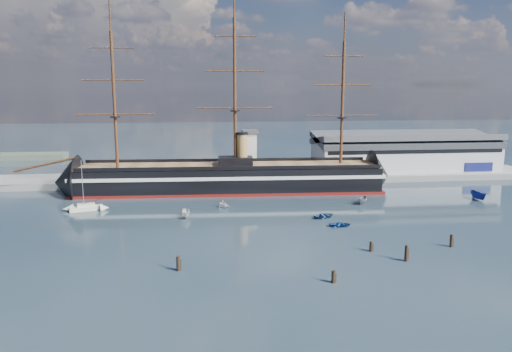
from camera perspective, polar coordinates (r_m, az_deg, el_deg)
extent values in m
plane|color=#14222D|center=(129.87, -0.47, -3.52)|extent=(600.00, 600.00, 0.00)
cube|color=slate|center=(166.01, 1.60, -0.45)|extent=(180.00, 18.00, 2.00)
cube|color=#B7BABC|center=(181.85, 16.57, 2.31)|extent=(62.00, 20.00, 10.00)
cube|color=#3F4247|center=(181.18, 16.66, 4.06)|extent=(63.00, 21.00, 2.00)
cube|color=silver|center=(160.74, -0.70, 2.45)|extent=(4.00, 4.00, 14.00)
cube|color=#3F4247|center=(159.87, -0.71, 5.11)|extent=(5.00, 5.00, 1.00)
cube|color=black|center=(148.11, -3.13, -0.21)|extent=(88.62, 19.90, 7.00)
cube|color=silver|center=(147.90, -3.14, 0.24)|extent=(90.63, 20.23, 1.00)
cube|color=maroon|center=(148.83, -3.12, -1.59)|extent=(90.63, 20.19, 0.90)
cone|color=black|center=(152.54, -20.84, -0.69)|extent=(14.68, 16.29, 15.68)
cone|color=black|center=(157.99, 13.95, 0.05)|extent=(11.69, 16.15, 15.68)
cube|color=brown|center=(147.49, -3.15, 1.16)|extent=(88.57, 18.62, 0.40)
cube|color=black|center=(147.41, -2.37, 1.71)|extent=(10.26, 6.44, 2.50)
cylinder|color=#A17B40|center=(147.09, -1.61, 3.08)|extent=(3.20, 3.20, 9.00)
cylinder|color=#381E0F|center=(153.13, -22.96, 1.22)|extent=(17.77, 1.49, 4.43)
cylinder|color=#381E0F|center=(147.17, -15.89, 8.28)|extent=(0.90, 0.90, 38.00)
cylinder|color=#381E0F|center=(145.75, -2.43, 9.43)|extent=(0.90, 0.90, 42.00)
cylinder|color=#381E0F|center=(151.66, 9.85, 8.19)|extent=(0.90, 0.90, 36.00)
cube|color=beige|center=(132.87, -18.83, -3.53)|extent=(8.34, 4.37, 1.07)
cube|color=beige|center=(132.68, -18.85, -3.17)|extent=(4.57, 2.77, 0.85)
cylinder|color=#B2B2B7|center=(131.65, -19.22, -0.82)|extent=(0.17, 0.17, 11.74)
imported|color=silver|center=(120.54, -7.98, -4.72)|extent=(5.81, 2.18, 2.32)
imported|color=#2C4E79|center=(120.28, 7.80, -4.75)|extent=(2.46, 3.60, 1.56)
imported|color=slate|center=(135.78, 12.07, -3.13)|extent=(6.00, 4.97, 2.32)
imported|color=silver|center=(129.12, -3.75, -3.62)|extent=(6.35, 5.26, 2.16)
imported|color=navy|center=(113.53, 9.58, -5.72)|extent=(1.49, 3.11, 1.40)
imported|color=navy|center=(150.65, 24.05, -2.49)|extent=(7.41, 3.37, 2.87)
cylinder|color=black|center=(87.47, -8.85, -10.65)|extent=(0.64, 0.64, 3.31)
cylinder|color=black|center=(82.53, 8.82, -11.96)|extent=(0.64, 0.64, 2.75)
cylinder|color=black|center=(94.78, 16.76, -9.30)|extent=(0.64, 0.64, 3.69)
cylinder|color=black|center=(105.60, 21.39, -7.54)|extent=(0.64, 0.64, 3.20)
cylinder|color=black|center=(98.36, 12.99, -8.39)|extent=(0.64, 0.64, 2.66)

